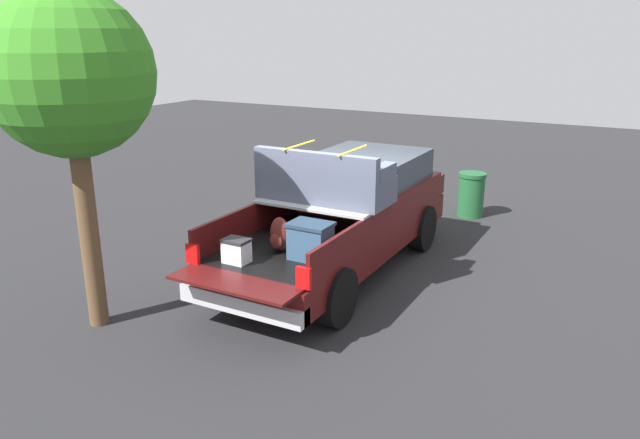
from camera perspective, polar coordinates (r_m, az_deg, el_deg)
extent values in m
plane|color=#262628|center=(10.38, 1.60, -4.93)|extent=(40.00, 40.00, 0.00)
cube|color=#470F0F|center=(10.16, 1.63, -1.65)|extent=(5.50, 1.92, 0.44)
cube|color=black|center=(9.08, -1.83, -2.38)|extent=(2.80, 1.80, 0.04)
cube|color=#470F0F|center=(9.50, -6.68, -0.14)|extent=(2.80, 0.06, 0.50)
cube|color=#470F0F|center=(8.60, 3.51, -1.94)|extent=(2.80, 0.06, 0.50)
cube|color=#470F0F|center=(10.16, 2.09, 1.14)|extent=(0.06, 1.80, 0.50)
cube|color=#470F0F|center=(7.79, -8.14, -6.01)|extent=(0.55, 1.80, 0.04)
cube|color=#B2B2B7|center=(9.58, 0.51, 1.82)|extent=(1.25, 1.92, 0.04)
cube|color=#470F0F|center=(11.19, 4.83, 2.62)|extent=(2.30, 1.92, 0.50)
cube|color=#2D3842|center=(10.98, 4.68, 5.03)|extent=(1.94, 1.76, 0.50)
cube|color=#470F0F|center=(12.41, 7.38, 3.73)|extent=(0.40, 1.82, 0.38)
cube|color=#B2B2B7|center=(8.05, -7.37, -7.89)|extent=(0.24, 1.92, 0.24)
cube|color=red|center=(8.44, -11.95, -3.19)|extent=(0.06, 0.20, 0.28)
cube|color=red|center=(7.47, -1.56, -5.56)|extent=(0.06, 0.20, 0.28)
cylinder|color=black|center=(12.08, 1.72, 0.48)|extent=(0.85, 0.30, 0.85)
cylinder|color=black|center=(11.43, 9.59, -0.77)|extent=(0.85, 0.30, 0.85)
cylinder|color=black|center=(9.28, -8.24, -5.05)|extent=(0.85, 0.30, 0.85)
cylinder|color=black|center=(8.41, 1.49, -7.31)|extent=(0.85, 0.30, 0.85)
cube|color=#335170|center=(8.39, -0.91, -2.20)|extent=(0.40, 0.55, 0.48)
cube|color=#23394E|center=(8.31, -0.91, -0.48)|extent=(0.44, 0.59, 0.05)
ellipsoid|color=maroon|center=(8.71, -3.80, -1.39)|extent=(0.20, 0.31, 0.50)
ellipsoid|color=maroon|center=(8.65, -4.18, -2.07)|extent=(0.09, 0.22, 0.22)
cube|color=white|center=(8.37, -7.91, -3.07)|extent=(0.26, 0.34, 0.30)
cube|color=#262628|center=(8.31, -7.95, -1.98)|extent=(0.28, 0.36, 0.04)
cube|color=#4C5166|center=(9.52, 0.51, 3.15)|extent=(0.86, 2.10, 0.42)
cube|color=#4C5166|center=(9.12, -0.54, 5.17)|extent=(0.16, 2.10, 0.40)
cube|color=#4C5166|center=(9.96, -4.18, 5.64)|extent=(0.62, 0.20, 0.22)
cube|color=#4C5166|center=(9.09, 5.95, 4.45)|extent=(0.62, 0.20, 0.22)
cube|color=yellow|center=(9.61, -1.97, 7.07)|extent=(0.96, 0.03, 0.02)
cube|color=yellow|center=(9.17, 3.13, 6.55)|extent=(0.96, 0.03, 0.02)
cylinder|color=brown|center=(8.67, -21.07, -0.82)|extent=(0.26, 0.26, 2.81)
sphere|color=#327C1F|center=(8.31, -22.62, 12.66)|extent=(2.12, 2.12, 2.12)
cylinder|color=#1E592D|center=(13.73, 14.10, 2.14)|extent=(0.56, 0.56, 0.90)
cylinder|color=#1E592D|center=(13.62, 14.25, 4.13)|extent=(0.60, 0.60, 0.08)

